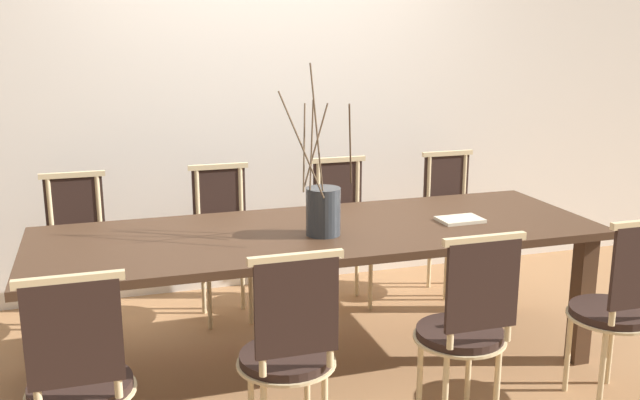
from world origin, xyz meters
name	(u,v)px	position (x,y,z in m)	size (l,w,h in m)	color
ground_plane	(320,364)	(0.00, 0.00, 0.00)	(16.00, 16.00, 0.00)	#9E7047
wall_rear	(259,45)	(0.00, 1.31, 1.60)	(12.00, 0.06, 3.20)	silver
dining_table	(320,245)	(0.00, 0.00, 0.65)	(2.81, 0.95, 0.73)	#422B1C
chair_near_leftend	(79,377)	(-1.15, -0.79, 0.50)	(0.40, 0.40, 0.92)	black
chair_near_left	(289,349)	(-0.37, -0.79, 0.50)	(0.40, 0.40, 0.92)	black
chair_near_center	(466,325)	(0.39, -0.79, 0.50)	(0.40, 0.40, 0.92)	black
chair_near_right	(620,304)	(1.17, -0.79, 0.50)	(0.40, 0.40, 0.92)	black
chair_far_leftend	(77,250)	(-1.18, 0.79, 0.50)	(0.40, 0.40, 0.92)	black
chair_far_left	(224,237)	(-0.35, 0.79, 0.50)	(0.40, 0.40, 0.92)	black
chair_far_center	(343,227)	(0.40, 0.79, 0.50)	(0.40, 0.40, 0.92)	black
chair_far_right	(453,217)	(1.16, 0.79, 0.50)	(0.40, 0.40, 0.92)	black
vase_centerpiece	(323,210)	(-0.01, -0.09, 0.86)	(0.37, 0.32, 0.82)	#33383D
book_stack	(460,220)	(0.74, -0.07, 0.74)	(0.23, 0.16, 0.02)	beige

